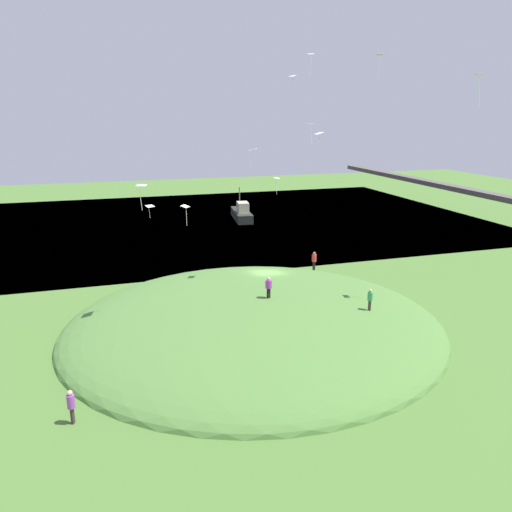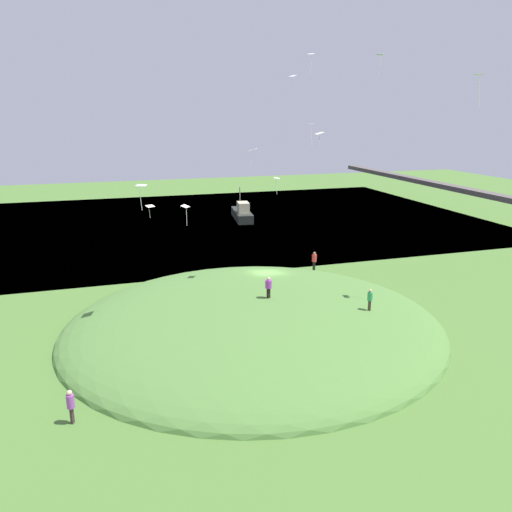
% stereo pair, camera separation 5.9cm
% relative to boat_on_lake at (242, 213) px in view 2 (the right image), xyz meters
% --- Properties ---
extents(ground_plane, '(160.00, 160.00, 0.00)m').
position_rel_boat_on_lake_xyz_m(ground_plane, '(29.80, -5.92, -0.90)').
color(ground_plane, '#48702F').
extents(lake_water, '(50.03, 80.00, 0.40)m').
position_rel_boat_on_lake_xyz_m(lake_water, '(-0.44, -5.92, -1.10)').
color(lake_water, '#2E5989').
rests_on(lake_water, ground_plane).
extents(grass_hill, '(26.25, 27.39, 4.03)m').
position_rel_boat_on_lake_xyz_m(grass_hill, '(36.95, -9.27, -0.90)').
color(grass_hill, '#4D7937').
rests_on(grass_hill, ground_plane).
extents(bridge_deck_far, '(45.03, 1.80, 0.70)m').
position_rel_boat_on_lake_xyz_m(bridge_deck_far, '(-0.44, 29.63, 3.68)').
color(bridge_deck_far, '#534C4A').
extents(boat_on_lake, '(8.22, 3.13, 4.48)m').
position_rel_boat_on_lake_xyz_m(boat_on_lake, '(0.00, 0.00, 0.00)').
color(boat_on_lake, '#232823').
rests_on(boat_on_lake, lake_water).
extents(person_with_child, '(0.64, 0.64, 1.59)m').
position_rel_boat_on_lake_xyz_m(person_with_child, '(36.82, -8.11, 2.08)').
color(person_with_child, black).
rests_on(person_with_child, grass_hill).
extents(person_on_hilltop, '(0.51, 0.51, 1.57)m').
position_rel_boat_on_lake_xyz_m(person_on_hilltop, '(40.20, -1.78, 1.70)').
color(person_on_hilltop, '#413329').
rests_on(person_on_hilltop, grass_hill).
extents(person_watching_kites, '(0.56, 0.56, 1.79)m').
position_rel_boat_on_lake_xyz_m(person_watching_kites, '(27.83, -0.61, 0.91)').
color(person_watching_kites, black).
rests_on(person_watching_kites, grass_hill).
extents(person_walking_path, '(0.51, 0.51, 1.85)m').
position_rel_boat_on_lake_xyz_m(person_walking_path, '(45.61, -21.29, 0.28)').
color(person_walking_path, '#3B292D').
rests_on(person_walking_path, ground_plane).
extents(kite_0, '(1.04, 0.84, 1.77)m').
position_rel_boat_on_lake_xyz_m(kite_0, '(35.33, -16.54, 9.33)').
color(kite_0, white).
extents(kite_1, '(0.70, 0.58, 2.03)m').
position_rel_boat_on_lake_xyz_m(kite_1, '(40.47, 4.94, 16.18)').
color(kite_1, silver).
extents(kite_2, '(0.94, 0.77, 1.34)m').
position_rel_boat_on_lake_xyz_m(kite_2, '(18.77, 0.32, 17.66)').
color(kite_2, white).
extents(kite_3, '(1.07, 0.93, 1.35)m').
position_rel_boat_on_lake_xyz_m(kite_3, '(30.99, -7.60, 11.22)').
color(kite_3, white).
extents(kite_4, '(0.51, 0.68, 2.04)m').
position_rel_boat_on_lake_xyz_m(kite_4, '(28.07, 4.85, 18.70)').
color(kite_4, white).
extents(kite_5, '(1.03, 0.97, 1.87)m').
position_rel_boat_on_lake_xyz_m(kite_5, '(24.41, -12.02, 5.79)').
color(kite_5, white).
extents(kite_6, '(0.77, 0.77, 2.14)m').
position_rel_boat_on_lake_xyz_m(kite_6, '(19.08, 2.14, 19.59)').
color(kite_6, silver).
extents(kite_7, '(0.87, 0.96, 1.27)m').
position_rel_boat_on_lake_xyz_m(kite_7, '(21.31, -14.92, 5.48)').
color(kite_7, white).
extents(kite_8, '(0.59, 0.70, 1.97)m').
position_rel_boat_on_lake_xyz_m(kite_8, '(23.97, 0.28, 12.89)').
color(kite_8, white).
extents(kite_9, '(1.26, 0.91, 1.69)m').
position_rel_boat_on_lake_xyz_m(kite_9, '(19.93, 2.98, 12.01)').
color(kite_9, silver).
extents(kite_10, '(0.97, 0.83, 1.63)m').
position_rel_boat_on_lake_xyz_m(kite_10, '(22.21, -2.45, 7.75)').
color(kite_10, white).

